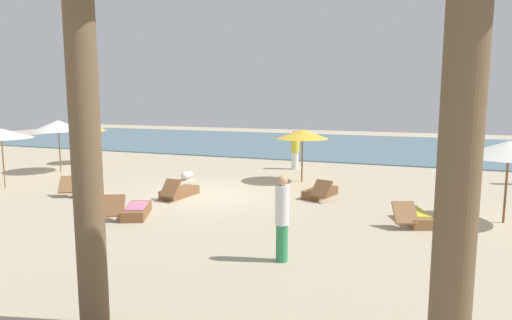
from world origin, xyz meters
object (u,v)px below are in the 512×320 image
object	(u,v)px
person_3	(282,217)
lounger_4	(414,217)
umbrella_1	(302,134)
umbrella_2	(509,149)
umbrella_0	(1,133)
lounger_6	(87,189)
umbrella_3	(58,126)
lounger_0	(320,192)
umbrella_4	(88,127)
lounger_1	(179,192)
person_0	(295,150)
dog	(187,175)
lounger_5	(135,210)

from	to	relation	value
person_3	lounger_4	bearing A→B (deg)	57.54
umbrella_1	umbrella_2	xyz separation A→B (m)	(6.55, -3.78, 0.10)
umbrella_0	lounger_6	xyz separation A→B (m)	(3.51, 0.25, -1.85)
umbrella_3	lounger_0	world-z (taller)	umbrella_3
umbrella_4	lounger_1	xyz separation A→B (m)	(8.02, -5.13, -1.65)
umbrella_2	person_0	world-z (taller)	umbrella_2
person_0	umbrella_0	bearing A→B (deg)	-137.96
lounger_1	lounger_6	xyz separation A→B (m)	(-3.21, -0.70, -0.00)
person_0	dog	world-z (taller)	person_0
umbrella_1	lounger_1	size ratio (longest dim) A/B	1.19
umbrella_4	lounger_1	world-z (taller)	umbrella_4
lounger_0	lounger_1	size ratio (longest dim) A/B	1.03
umbrella_2	umbrella_3	size ratio (longest dim) A/B	0.99
lounger_1	lounger_6	size ratio (longest dim) A/B	0.98
umbrella_4	lounger_5	world-z (taller)	umbrella_4
umbrella_0	umbrella_2	xyz separation A→B (m)	(16.43, 1.25, -0.03)
lounger_4	lounger_6	world-z (taller)	lounger_6
umbrella_2	lounger_6	world-z (taller)	umbrella_2
umbrella_3	lounger_4	world-z (taller)	umbrella_3
umbrella_2	umbrella_3	bearing A→B (deg)	172.44
lounger_5	umbrella_0	bearing A→B (deg)	166.30
umbrella_3	lounger_4	distance (m)	15.40
dog	umbrella_2	bearing A→B (deg)	-12.84
umbrella_1	person_0	world-z (taller)	umbrella_1
lounger_1	umbrella_3	bearing A→B (deg)	160.91
umbrella_2	umbrella_4	xyz separation A→B (m)	(-17.74, 4.83, -0.16)
umbrella_1	lounger_6	xyz separation A→B (m)	(-6.37, -4.78, -1.71)
umbrella_4	lounger_0	xyz separation A→B (m)	(12.47, -3.50, -1.66)
umbrella_4	lounger_5	xyz separation A→B (m)	(8.12, -7.74, -1.65)
lounger_6	person_0	distance (m)	9.35
umbrella_4	lounger_0	distance (m)	13.06
umbrella_4	person_0	world-z (taller)	umbrella_4
lounger_4	lounger_5	xyz separation A→B (m)	(-7.39, -2.01, 0.00)
umbrella_2	person_3	distance (m)	6.81
umbrella_3	person_3	size ratio (longest dim) A/B	1.28
dog	umbrella_1	bearing A→B (deg)	16.15
lounger_0	dog	distance (m)	5.81
lounger_6	person_3	distance (m)	9.07
lounger_0	umbrella_2	bearing A→B (deg)	-14.18
umbrella_2	umbrella_3	world-z (taller)	umbrella_3
lounger_5	dog	xyz separation A→B (m)	(-1.34, 5.41, 0.02)
person_0	umbrella_1	bearing A→B (deg)	-69.34
umbrella_4	lounger_1	distance (m)	9.67
lounger_5	lounger_6	distance (m)	3.81
lounger_5	umbrella_4	bearing A→B (deg)	136.39
umbrella_4	umbrella_3	bearing A→B (deg)	-77.70
lounger_5	lounger_6	xyz separation A→B (m)	(-3.30, 1.91, -0.01)
lounger_1	dog	world-z (taller)	lounger_1
umbrella_3	umbrella_2	bearing A→B (deg)	-7.56
lounger_0	lounger_4	size ratio (longest dim) A/B	1.00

